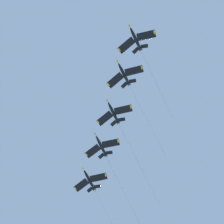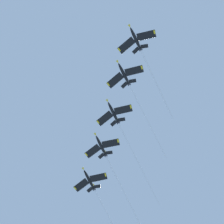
{
  "view_description": "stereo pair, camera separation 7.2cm",
  "coord_description": "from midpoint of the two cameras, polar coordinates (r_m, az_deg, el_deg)",
  "views": [
    {
      "loc": [
        -28.56,
        5.54,
        1.88
      ],
      "look_at": [
        48.8,
        53.53,
        163.18
      ],
      "focal_mm": 58.77,
      "sensor_mm": 36.0,
      "label": 1
    },
    {
      "loc": [
        -28.6,
        5.6,
        1.88
      ],
      "look_at": [
        48.8,
        53.53,
        163.18
      ],
      "focal_mm": 58.77,
      "sensor_mm": 36.0,
      "label": 2
    }
  ],
  "objects": [
    {
      "name": "jet_fourth",
      "position": [
        193.88,
        -0.23,
        -8.2
      ],
      "size": [
        52.41,
        20.11,
        19.16
      ],
      "color": "black"
    },
    {
      "name": "jet_lead",
      "position": [
        179.55,
        5.02,
        8.53
      ],
      "size": [
        48.03,
        20.12,
        18.25
      ],
      "color": "black"
    },
    {
      "name": "jet_second",
      "position": [
        182.59,
        3.24,
        3.24
      ],
      "size": [
        52.87,
        20.15,
        19.15
      ],
      "color": "black"
    },
    {
      "name": "jet_third",
      "position": [
        186.89,
        1.96,
        -3.59
      ],
      "size": [
        57.86,
        20.13,
        22.64
      ],
      "color": "black"
    },
    {
      "name": "jet_fifth",
      "position": [
        200.39,
        -2.02,
        -13.26
      ],
      "size": [
        56.86,
        20.14,
        21.89
      ],
      "color": "black"
    }
  ]
}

